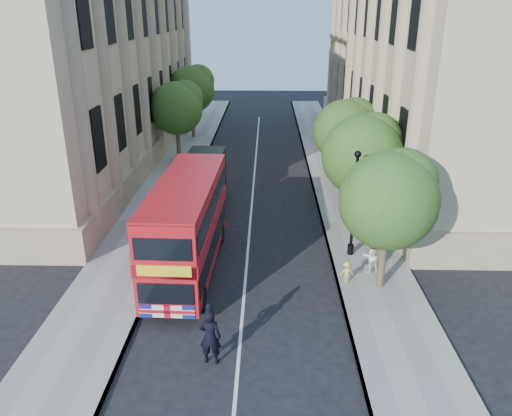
# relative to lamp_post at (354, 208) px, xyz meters

# --- Properties ---
(ground) EXTENTS (120.00, 120.00, 0.00)m
(ground) POSITION_rel_lamp_post_xyz_m (-5.00, -6.00, -2.51)
(ground) COLOR black
(ground) RESTS_ON ground
(pavement_right) EXTENTS (3.50, 80.00, 0.12)m
(pavement_right) POSITION_rel_lamp_post_xyz_m (0.75, 4.00, -2.45)
(pavement_right) COLOR gray
(pavement_right) RESTS_ON ground
(pavement_left) EXTENTS (3.50, 80.00, 0.12)m
(pavement_left) POSITION_rel_lamp_post_xyz_m (-10.75, 4.00, -2.45)
(pavement_left) COLOR gray
(pavement_left) RESTS_ON ground
(building_right) EXTENTS (12.00, 38.00, 18.00)m
(building_right) POSITION_rel_lamp_post_xyz_m (8.80, 18.00, 6.49)
(building_right) COLOR tan
(building_right) RESTS_ON ground
(building_left) EXTENTS (12.00, 38.00, 18.00)m
(building_left) POSITION_rel_lamp_post_xyz_m (-18.80, 18.00, 6.49)
(building_left) COLOR tan
(building_left) RESTS_ON ground
(tree_right_near) EXTENTS (4.00, 4.00, 6.08)m
(tree_right_near) POSITION_rel_lamp_post_xyz_m (0.84, -2.97, 1.74)
(tree_right_near) COLOR #473828
(tree_right_near) RESTS_ON ground
(tree_right_mid) EXTENTS (4.20, 4.20, 6.37)m
(tree_right_mid) POSITION_rel_lamp_post_xyz_m (0.84, 3.03, 1.93)
(tree_right_mid) COLOR #473828
(tree_right_mid) RESTS_ON ground
(tree_right_far) EXTENTS (4.00, 4.00, 6.15)m
(tree_right_far) POSITION_rel_lamp_post_xyz_m (0.84, 9.03, 1.80)
(tree_right_far) COLOR #473828
(tree_right_far) RESTS_ON ground
(tree_left_far) EXTENTS (4.00, 4.00, 6.30)m
(tree_left_far) POSITION_rel_lamp_post_xyz_m (-10.96, 16.03, 1.93)
(tree_left_far) COLOR #473828
(tree_left_far) RESTS_ON ground
(tree_left_back) EXTENTS (4.20, 4.20, 6.65)m
(tree_left_back) POSITION_rel_lamp_post_xyz_m (-10.96, 24.03, 2.20)
(tree_left_back) COLOR #473828
(tree_left_back) RESTS_ON ground
(lamp_post) EXTENTS (0.32, 0.32, 5.16)m
(lamp_post) POSITION_rel_lamp_post_xyz_m (0.00, 0.00, 0.00)
(lamp_post) COLOR black
(lamp_post) RESTS_ON pavement_right
(double_decker_bus) EXTENTS (2.72, 9.15, 4.19)m
(double_decker_bus) POSITION_rel_lamp_post_xyz_m (-7.60, -1.56, -0.20)
(double_decker_bus) COLOR #AB0B13
(double_decker_bus) RESTS_ON ground
(box_van) EXTENTS (2.31, 5.34, 3.02)m
(box_van) POSITION_rel_lamp_post_xyz_m (-7.90, 6.96, -1.03)
(box_van) COLOR black
(box_van) RESTS_ON ground
(police_constable) EXTENTS (0.78, 0.55, 2.04)m
(police_constable) POSITION_rel_lamp_post_xyz_m (-5.93, -8.00, -1.49)
(police_constable) COLOR black
(police_constable) RESTS_ON ground
(woman_pedestrian) EXTENTS (0.94, 0.82, 1.66)m
(woman_pedestrian) POSITION_rel_lamp_post_xyz_m (0.59, -1.76, -1.56)
(woman_pedestrian) COLOR silver
(woman_pedestrian) RESTS_ON pavement_right
(child_a) EXTENTS (0.63, 0.50, 1.01)m
(child_a) POSITION_rel_lamp_post_xyz_m (1.36, 0.27, -1.89)
(child_a) COLOR orange
(child_a) RESTS_ON pavement_right
(child_b) EXTENTS (0.66, 0.43, 0.97)m
(child_b) POSITION_rel_lamp_post_xyz_m (-0.60, -2.71, -1.91)
(child_b) COLOR #E4C64D
(child_b) RESTS_ON pavement_right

